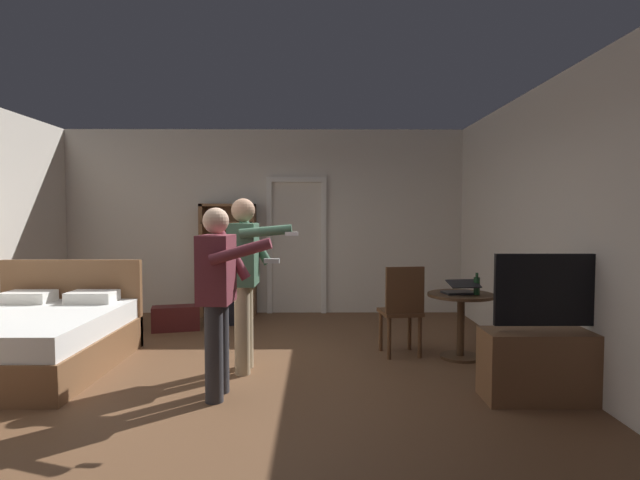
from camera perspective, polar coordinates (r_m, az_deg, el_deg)
The scene contains 15 objects.
ground_plane at distance 4.97m, azimuth -10.17°, elevation -15.25°, with size 6.89×6.89×0.00m, color brown.
wall_back at distance 7.89m, azimuth -6.33°, elevation 2.09°, with size 6.42×0.12×2.87m, color silver.
wall_right at distance 5.21m, azimuth 26.24°, elevation 1.37°, with size 0.12×6.50×2.87m, color silver.
doorway_frame at distance 7.78m, azimuth -2.70°, elevation 0.54°, with size 0.93×0.08×2.13m.
bed at distance 5.84m, azimuth -30.19°, elevation -9.76°, with size 1.62×1.94×1.02m.
bookshelf at distance 7.76m, azimuth -10.43°, elevation -1.72°, with size 0.83×0.32×1.71m.
tv_flatscreen at distance 4.67m, azimuth 25.22°, elevation -12.04°, with size 1.17×0.40×1.23m.
side_table at distance 5.61m, azimuth 15.83°, elevation -8.17°, with size 0.71×0.71×0.70m.
laptop at distance 5.51m, azimuth 15.76°, elevation -5.46°, with size 0.37×0.37×0.16m.
bottle_on_table at distance 5.52m, azimuth 17.51°, elevation -4.99°, with size 0.06×0.06×0.23m.
wooden_chair at distance 5.53m, azimuth 9.38°, elevation -7.54°, with size 0.47×0.47×0.99m.
person_blue_shirt at distance 4.29m, azimuth -11.60°, elevation -5.58°, with size 0.69×0.56×1.61m.
person_striped_shirt at distance 4.95m, azimuth -8.61°, elevation -3.65°, with size 0.68×0.54×1.71m.
suitcase_dark at distance 7.00m, azimuth -16.17°, elevation -8.59°, with size 0.62×0.29×0.32m, color #4C1919.
suitcase_small at distance 7.24m, azimuth -11.00°, elevation -8.22°, with size 0.52×0.33×0.31m, color black.
Camera 1 is at (0.82, -4.65, 1.55)m, focal length 27.95 mm.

